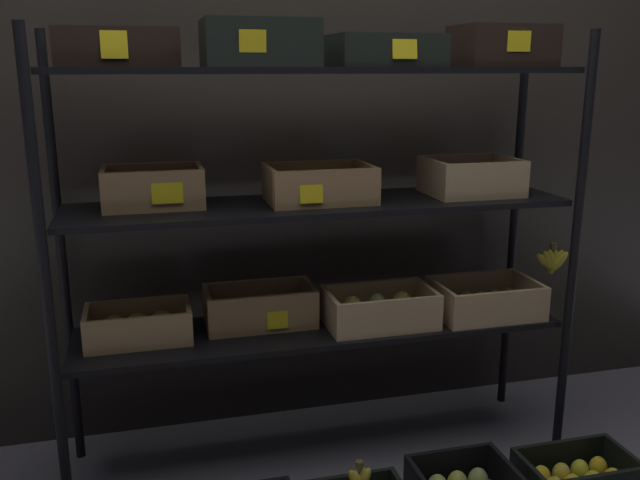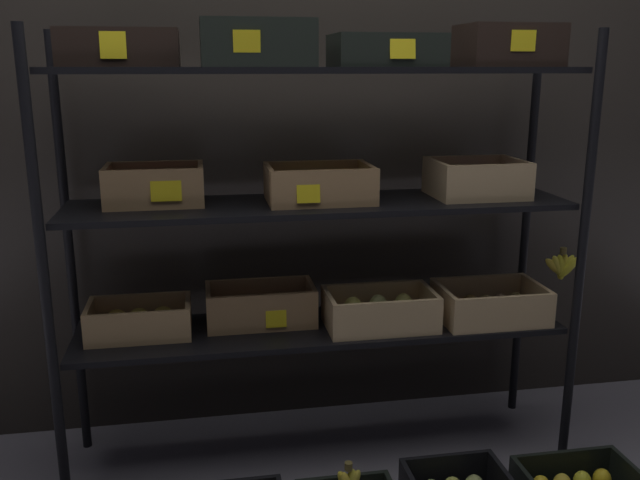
# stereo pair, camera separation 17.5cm
# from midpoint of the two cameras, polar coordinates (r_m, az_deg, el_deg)

# --- Properties ---
(ground_plane) EXTENTS (10.00, 10.00, 0.00)m
(ground_plane) POSITION_cam_midpoint_polar(r_m,az_deg,el_deg) (2.65, -1.98, -17.41)
(ground_plane) COLOR slate
(storefront_wall) EXTENTS (4.11, 0.12, 2.76)m
(storefront_wall) POSITION_cam_midpoint_polar(r_m,az_deg,el_deg) (2.65, -4.21, 14.06)
(storefront_wall) COLOR #2D2823
(storefront_wall) RESTS_ON ground_plane
(display_rack) EXTENTS (1.84, 0.44, 1.53)m
(display_rack) POSITION_cam_midpoint_polar(r_m,az_deg,el_deg) (2.29, -2.00, 3.16)
(display_rack) COLOR black
(display_rack) RESTS_ON ground_plane
(crate_ground_lemon) EXTENTS (0.38, 0.23, 0.13)m
(crate_ground_lemon) POSITION_cam_midpoint_polar(r_m,az_deg,el_deg) (2.54, 18.76, -18.37)
(crate_ground_lemon) COLOR black
(crate_ground_lemon) RESTS_ON ground_plane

